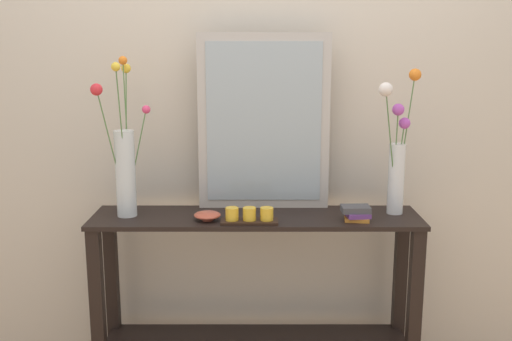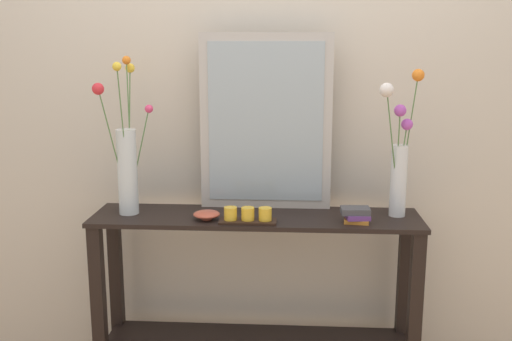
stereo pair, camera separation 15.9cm
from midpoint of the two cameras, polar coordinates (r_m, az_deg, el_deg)
wall_back at (r=2.82m, az=2.00°, el=7.66°), size 6.40×0.08×2.70m
console_table at (r=2.73m, az=1.69°, el=-10.94°), size 1.46×0.34×0.82m
mirror_leaning at (r=2.68m, az=2.65°, el=4.67°), size 0.60×0.03×0.80m
tall_vase_left at (r=2.65m, az=-10.74°, el=0.87°), size 0.21×0.28×0.70m
vase_right at (r=2.65m, az=15.38°, el=1.11°), size 0.20×0.14×0.64m
candle_tray at (r=2.51m, az=1.02°, el=-4.47°), size 0.24×0.09×0.07m
decorative_bowl at (r=2.56m, az=-3.03°, el=-4.28°), size 0.12×0.12×0.04m
book_stack at (r=2.57m, az=11.44°, el=-4.24°), size 0.12×0.10×0.06m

